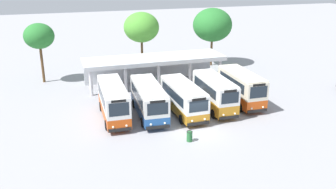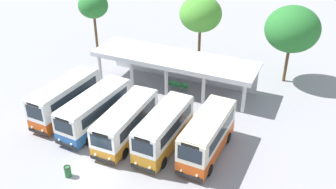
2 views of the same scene
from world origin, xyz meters
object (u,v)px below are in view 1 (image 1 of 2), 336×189
Objects in this scene: city_bus_nearest_orange at (113,100)px; city_bus_fifth_blue at (241,87)px; waiting_chair_middle_seat at (163,80)px; city_bus_second_in_row at (149,99)px; waiting_chair_fourth_seat at (167,80)px; city_bus_middle_cream at (183,97)px; waiting_chair_second_from_end at (159,81)px; city_bus_fourth_amber at (215,92)px; waiting_chair_end_by_column at (154,81)px; litter_bin_apron at (190,136)px.

city_bus_fifth_blue is at bearing -0.09° from city_bus_nearest_orange.
city_bus_fifth_blue is at bearing -56.15° from waiting_chair_middle_seat.
waiting_chair_fourth_seat is at bearing 62.34° from city_bus_second_in_row.
city_bus_fifth_blue reaches higher than city_bus_middle_cream.
waiting_chair_middle_seat is at bearing 85.05° from city_bus_middle_cream.
city_bus_second_in_row is at bearing -112.02° from waiting_chair_second_from_end.
city_bus_fifth_blue reaches higher than city_bus_fourth_amber.
city_bus_middle_cream is 9.70m from waiting_chair_fourth_seat.
city_bus_fourth_amber is at bearing -69.04° from waiting_chair_end_by_column.
waiting_chair_middle_seat is 1.00× the size of waiting_chair_fourth_seat.
waiting_chair_end_by_column is 1.66m from waiting_chair_fourth_seat.
city_bus_fourth_amber is at bearing 1.78° from city_bus_middle_cream.
waiting_chair_fourth_seat is (-1.98, 9.43, -1.31)m from city_bus_fourth_amber.
waiting_chair_fourth_seat is at bearing 79.22° from litter_bin_apron.
city_bus_nearest_orange reaches higher than waiting_chair_fourth_seat.
waiting_chair_second_from_end is at bearing 83.21° from litter_bin_apron.
waiting_chair_end_by_column is at bearing 91.63° from city_bus_middle_cream.
waiting_chair_end_by_column is (6.45, 8.77, -1.34)m from city_bus_nearest_orange.
waiting_chair_middle_seat is at bearing 104.95° from city_bus_fourth_amber.
city_bus_second_in_row is (3.36, -0.34, -0.13)m from city_bus_nearest_orange.
waiting_chair_end_by_column is at bearing 177.93° from waiting_chair_fourth_seat.
waiting_chair_second_from_end is (3.64, 9.01, -1.22)m from city_bus_second_in_row.
city_bus_fourth_amber reaches higher than litter_bin_apron.
city_bus_middle_cream is 9.67m from waiting_chair_end_by_column.
waiting_chair_middle_seat is at bearing -0.37° from waiting_chair_end_by_column.
city_bus_middle_cream reaches higher than waiting_chair_second_from_end.
city_bus_fourth_amber is 8.28× the size of waiting_chair_middle_seat.
city_bus_fifth_blue is at bearing -51.49° from waiting_chair_end_by_column.
city_bus_second_in_row is at bearing 176.79° from city_bus_fourth_amber.
city_bus_second_in_row reaches higher than waiting_chair_end_by_column.
litter_bin_apron is (-1.83, -15.34, -0.07)m from waiting_chair_second_from_end.
city_bus_fifth_blue is at bearing -53.43° from waiting_chair_second_from_end.
waiting_chair_middle_seat is at bearing 174.56° from waiting_chair_fourth_seat.
waiting_chair_end_by_column is at bearing 110.96° from city_bus_fourth_amber.
city_bus_second_in_row reaches higher than waiting_chair_fourth_seat.
waiting_chair_second_from_end is (-6.45, 8.69, -1.35)m from city_bus_fifth_blue.
city_bus_nearest_orange is at bearing -130.75° from waiting_chair_middle_seat.
city_bus_fifth_blue reaches higher than waiting_chair_middle_seat.
city_bus_middle_cream is at bearing -88.37° from waiting_chair_end_by_column.
city_bus_nearest_orange is at bearing 175.94° from city_bus_fourth_amber.
city_bus_fourth_amber is (10.09, -0.72, -0.03)m from city_bus_nearest_orange.
city_bus_fifth_blue is 10.90m from waiting_chair_second_from_end.
city_bus_fifth_blue reaches higher than city_bus_nearest_orange.
waiting_chair_middle_seat is (-2.53, 9.48, -1.31)m from city_bus_fourth_amber.
city_bus_fifth_blue reaches higher than waiting_chair_second_from_end.
city_bus_middle_cream is at bearing -173.22° from city_bus_fifth_blue.
litter_bin_apron is at bearing -74.00° from city_bus_second_in_row.
city_bus_fourth_amber is 9.72m from waiting_chair_fourth_seat.
city_bus_nearest_orange is at bearing -132.93° from waiting_chair_fourth_seat.
city_bus_middle_cream is at bearing -98.24° from waiting_chair_fourth_seat.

